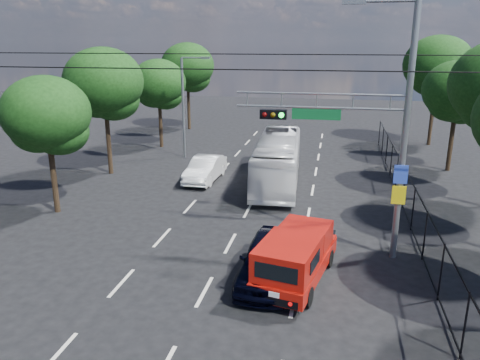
% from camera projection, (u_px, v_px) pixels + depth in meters
% --- Properties ---
extents(lane_markings, '(6.12, 38.00, 0.01)m').
position_uv_depth(lane_markings, '(255.00, 198.00, 25.14)').
color(lane_markings, beige).
rests_on(lane_markings, ground).
extents(signal_mast, '(6.43, 0.39, 9.50)m').
position_uv_depth(signal_mast, '(371.00, 123.00, 16.99)').
color(signal_mast, slate).
rests_on(signal_mast, ground).
extents(streetlight_left, '(2.09, 0.22, 7.08)m').
position_uv_depth(streetlight_left, '(185.00, 103.00, 32.73)').
color(streetlight_left, slate).
rests_on(streetlight_left, ground).
extents(utility_wires, '(22.00, 5.04, 0.74)m').
position_uv_depth(utility_wires, '(234.00, 64.00, 18.22)').
color(utility_wires, black).
rests_on(utility_wires, ground).
extents(fence_right, '(0.06, 34.03, 2.00)m').
position_uv_depth(fence_right, '(409.00, 200.00, 21.68)').
color(fence_right, black).
rests_on(fence_right, ground).
extents(tree_right_d, '(4.32, 4.32, 7.02)m').
position_uv_depth(tree_right_d, '(457.00, 95.00, 29.12)').
color(tree_right_d, black).
rests_on(tree_right_d, ground).
extents(tree_right_e, '(5.28, 5.28, 8.58)m').
position_uv_depth(tree_right_e, '(437.00, 70.00, 36.28)').
color(tree_right_e, black).
rests_on(tree_right_e, ground).
extents(tree_left_b, '(4.08, 4.08, 6.63)m').
position_uv_depth(tree_left_b, '(48.00, 119.00, 21.84)').
color(tree_left_b, black).
rests_on(tree_left_b, ground).
extents(tree_left_c, '(4.80, 4.80, 7.80)m').
position_uv_depth(tree_left_c, '(105.00, 87.00, 28.30)').
color(tree_left_c, black).
rests_on(tree_left_c, ground).
extents(tree_left_d, '(4.20, 4.20, 6.83)m').
position_uv_depth(tree_left_d, '(159.00, 87.00, 35.93)').
color(tree_left_d, black).
rests_on(tree_left_d, ground).
extents(tree_left_e, '(4.92, 4.92, 7.99)m').
position_uv_depth(tree_left_e, '(188.00, 70.00, 43.25)').
color(tree_left_e, black).
rests_on(tree_left_e, ground).
extents(red_pickup, '(2.74, 5.22, 1.85)m').
position_uv_depth(red_pickup, '(296.00, 256.00, 16.15)').
color(red_pickup, black).
rests_on(red_pickup, ground).
extents(navy_hatchback, '(1.96, 4.67, 1.58)m').
position_uv_depth(navy_hatchback, '(269.00, 259.00, 16.34)').
color(navy_hatchback, black).
rests_on(navy_hatchback, ground).
extents(white_bus, '(2.96, 10.20, 2.81)m').
position_uv_depth(white_bus, '(278.00, 160.00, 27.46)').
color(white_bus, silver).
rests_on(white_bus, ground).
extents(white_van, '(1.73, 4.43, 1.44)m').
position_uv_depth(white_van, '(205.00, 169.00, 28.10)').
color(white_van, white).
rests_on(white_van, ground).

